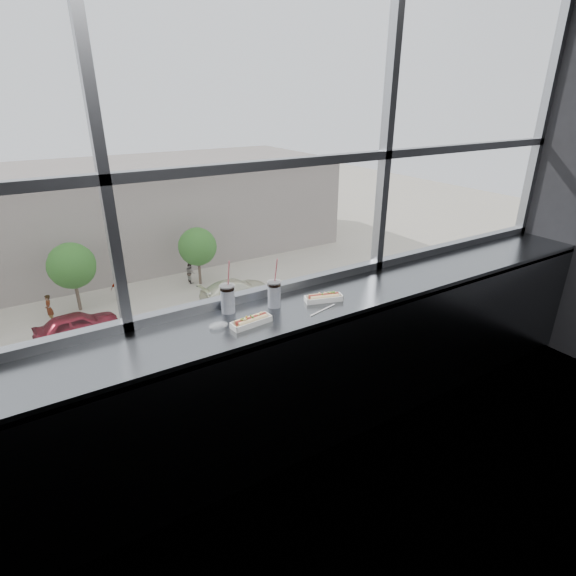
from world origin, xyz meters
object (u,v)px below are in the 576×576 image
hotdog_tray_left (251,321)px  car_far_b (76,321)px  soda_cup_right (274,293)px  pedestrian_b (48,306)px  car_near_d (212,358)px  pedestrian_c (118,286)px  loose_straw (323,310)px  wrapper (218,325)px  hotdog_tray_right (324,297)px  soda_cup_left (228,297)px  car_near_c (78,398)px  tree_center (72,266)px  tree_right (198,247)px  car_far_c (235,286)px  car_near_e (355,316)px  pedestrian_d (190,271)px

hotdog_tray_left → car_far_b: size_ratio=0.04×
soda_cup_right → pedestrian_b: size_ratio=0.16×
car_near_d → pedestrian_c: 12.49m
loose_straw → wrapper: wrapper is taller
hotdog_tray_right → loose_straw: bearing=-110.7°
soda_cup_left → wrapper: 0.23m
car_near_c → pedestrian_c: 13.12m
tree_center → tree_right: 8.60m
car_far_b → pedestrian_b: bearing=14.9°
loose_straw → car_far_c: (10.49, 24.42, -11.07)m
wrapper → car_near_c: size_ratio=0.02×
car_near_c → wrapper: bearing=-179.6°
hotdog_tray_right → car_far_c: (10.40, 24.30, -11.09)m
tree_center → loose_straw: bearing=-91.7°
pedestrian_c → car_near_e: bearing=132.3°
pedestrian_d → car_far_c: bearing=-161.8°
hotdog_tray_right → wrapper: hotdog_tray_right is taller
hotdog_tray_right → tree_center: hotdog_tray_right is taller
soda_cup_left → loose_straw: soda_cup_left is taller
soda_cup_right → hotdog_tray_left: bearing=-149.1°
hotdog_tray_left → soda_cup_right: bearing=25.7°
car_near_d → pedestrian_c: (-1.87, 12.35, -0.08)m
tree_right → wrapper: bearing=-109.7°
hotdog_tray_left → car_far_c: 28.92m
soda_cup_left → car_near_c: bearing=91.4°
car_near_c → car_far_c: bearing=-55.4°
loose_straw → car_far_b: 26.77m
soda_cup_right → loose_straw: 0.34m
hotdog_tray_left → tree_center: 29.75m
wrapper → hotdog_tray_right: bearing=-2.2°
wrapper → tree_center: bearing=86.9°
car_near_c → car_near_d: bearing=-90.5°
hotdog_tray_right → pedestrian_d: size_ratio=0.14×
wrapper → car_near_d: size_ratio=0.02×
loose_straw → soda_cup_right: bearing=123.2°
loose_straw → pedestrian_b: bearing=78.3°
car_near_c → tree_right: 15.97m
pedestrian_d → tree_right: tree_right is taller
loose_straw → pedestrian_d: (8.95, 29.10, -11.11)m
hotdog_tray_left → soda_cup_right: (0.25, 0.15, 0.07)m
pedestrian_d → tree_right: size_ratio=0.43×
car_near_e → tree_right: bearing=24.7°
loose_straw → car_far_c: 28.79m
wrapper → pedestrian_c: size_ratio=0.05×
pedestrian_b → pedestrian_d: bearing=98.7°
pedestrian_b → pedestrian_c: (4.51, 1.20, -0.09)m
tree_center → wrapper: bearing=-93.1°
pedestrian_c → hotdog_tray_right: bearing=83.2°
tree_right → pedestrian_c: bearing=176.7°
car_near_e → pedestrian_c: (-11.23, 12.35, 0.06)m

